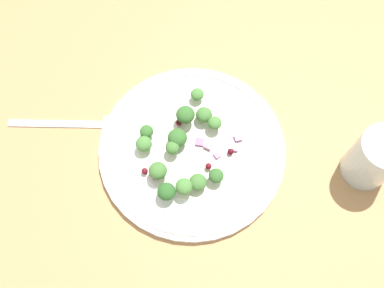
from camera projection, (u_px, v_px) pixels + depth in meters
ground_plane at (210, 159)px, 67.73cm from camera, size 180.00×180.00×2.00cm
plate at (192, 149)px, 66.42cm from camera, size 28.56×28.56×1.70cm
dressing_pool at (192, 148)px, 66.01cm from camera, size 16.56×16.56×0.20cm
broccoli_floret_0 at (216, 176)px, 62.44cm from camera, size 2.22×2.22×2.24cm
broccoli_floret_1 at (158, 171)px, 62.47cm from camera, size 2.66×2.66×2.69cm
broccoli_floret_2 at (215, 123)px, 65.63cm from camera, size 2.14×2.14×2.17cm
broccoli_floret_3 at (172, 148)px, 64.03cm from camera, size 2.04×2.04×2.06cm
broccoli_floret_4 at (204, 115)px, 66.42cm from camera, size 2.50×2.50×2.53cm
broccoli_floret_5 at (197, 94)px, 68.05cm from camera, size 2.09×2.09×2.12cm
broccoli_floret_6 at (184, 187)px, 61.46cm from camera, size 2.46×2.46×2.49cm
broccoli_floret_7 at (166, 192)px, 61.49cm from camera, size 2.64×2.64×2.67cm
broccoli_floret_8 at (144, 144)px, 64.52cm from camera, size 2.44×2.44×2.48cm
broccoli_floret_9 at (196, 182)px, 62.29cm from camera, size 2.56×2.56×2.60cm
broccoli_floret_10 at (177, 138)px, 64.75cm from camera, size 2.92×2.92×2.96cm
broccoli_floret_11 at (185, 115)px, 65.67cm from camera, size 2.86×2.86×2.89cm
broccoli_floret_12 at (147, 132)px, 65.41cm from camera, size 2.07×2.07×2.09cm
cranberry_0 at (179, 123)px, 66.83cm from camera, size 0.94×0.94×0.94cm
cranberry_1 at (209, 166)px, 63.89cm from camera, size 0.96×0.96×0.96cm
cranberry_2 at (145, 171)px, 63.88cm from camera, size 0.97×0.97×0.97cm
cranberry_3 at (231, 152)px, 65.00cm from camera, size 0.98×0.98×0.98cm
onion_bit_0 at (216, 157)px, 65.04cm from camera, size 1.22×1.27×0.42cm
onion_bit_1 at (155, 175)px, 63.58cm from camera, size 1.49×1.45×0.59cm
onion_bit_2 at (236, 148)px, 65.57cm from camera, size 1.39×1.00×0.56cm
onion_bit_3 at (200, 142)px, 66.06cm from camera, size 1.47×1.47×0.50cm
onion_bit_4 at (238, 138)px, 66.15cm from camera, size 1.57×1.56×0.42cm
onion_bit_5 at (208, 146)px, 65.53cm from camera, size 1.11×1.37×0.40cm
fork at (74, 124)px, 68.76cm from camera, size 7.93×18.13×0.50cm
water_glass at (374, 158)px, 61.79cm from camera, size 6.95×6.95×9.22cm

